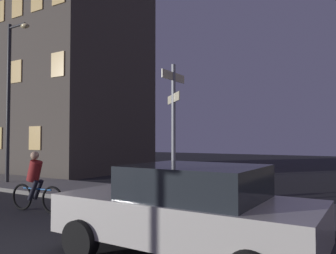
% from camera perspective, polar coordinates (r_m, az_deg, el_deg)
% --- Properties ---
extents(sidewalk_kerb, '(40.00, 3.03, 0.14)m').
position_cam_1_polar(sidewalk_kerb, '(10.78, -1.49, -12.08)').
color(sidewalk_kerb, gray).
rests_on(sidewalk_kerb, ground_plane).
extents(signpost, '(0.94, 1.22, 3.95)m').
position_cam_1_polar(signpost, '(9.57, 0.94, 0.85)').
color(signpost, gray).
rests_on(signpost, sidewalk_kerb).
extents(street_lamp, '(1.35, 0.28, 6.72)m').
position_cam_1_polar(street_lamp, '(15.75, -25.16, 5.75)').
color(street_lamp, '#2D2D30').
rests_on(street_lamp, sidewalk_kerb).
extents(car_near_right, '(4.34, 2.10, 1.52)m').
position_cam_1_polar(car_near_right, '(5.62, 3.25, -13.75)').
color(car_near_right, beige).
rests_on(car_near_right, ground_plane).
extents(cyclist, '(1.82, 0.37, 1.61)m').
position_cam_1_polar(cyclist, '(9.77, -21.57, -8.95)').
color(cyclist, black).
rests_on(cyclist, ground_plane).
extents(building_left_block, '(8.20, 7.30, 20.83)m').
position_cam_1_polar(building_left_block, '(23.42, -16.33, 19.20)').
color(building_left_block, '#4C443D').
rests_on(building_left_block, ground_plane).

